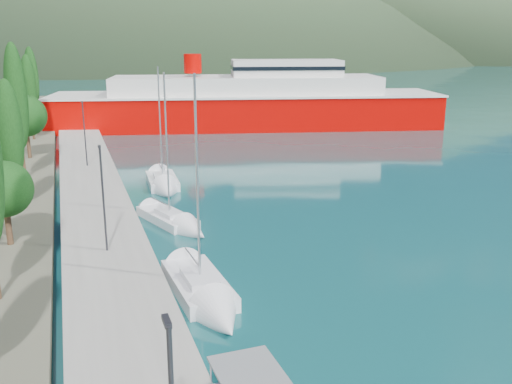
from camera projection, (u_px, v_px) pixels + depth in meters
name	position (u px, v px, depth m)	size (l,w,h in m)	color
ground	(110.00, 93.00, 132.49)	(1400.00, 1400.00, 0.00)	#10474A
quay	(95.00, 202.00, 43.68)	(5.00, 88.00, 0.80)	gray
tree_row	(18.00, 119.00, 47.41)	(4.18, 64.40, 11.57)	#47301E
lamp_posts	(102.00, 191.00, 32.58)	(0.15, 45.11, 6.06)	#2D2D33
sailboat_near	(210.00, 302.00, 27.32)	(2.90, 8.47, 12.01)	silver
sailboat_mid	(181.00, 225.00, 38.75)	(4.40, 8.04, 11.21)	silver
sailboat_far	(165.00, 187.00, 48.43)	(2.89, 7.77, 11.22)	silver
ferry	(248.00, 104.00, 81.67)	(56.05, 23.90, 10.89)	#BF0200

